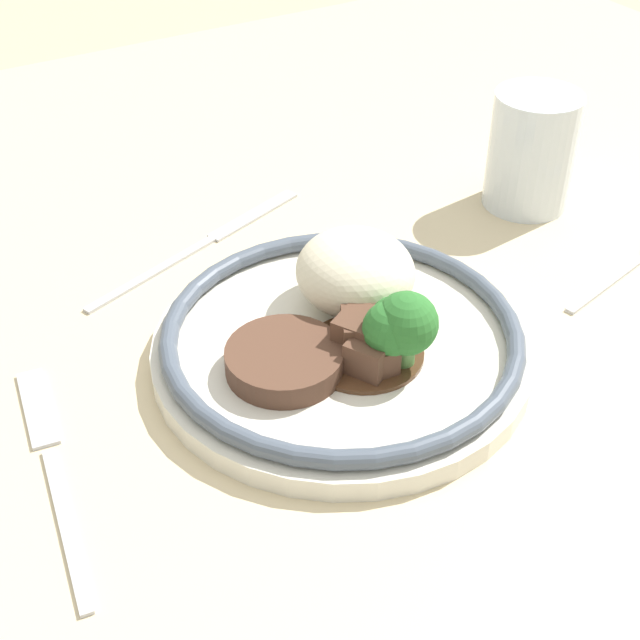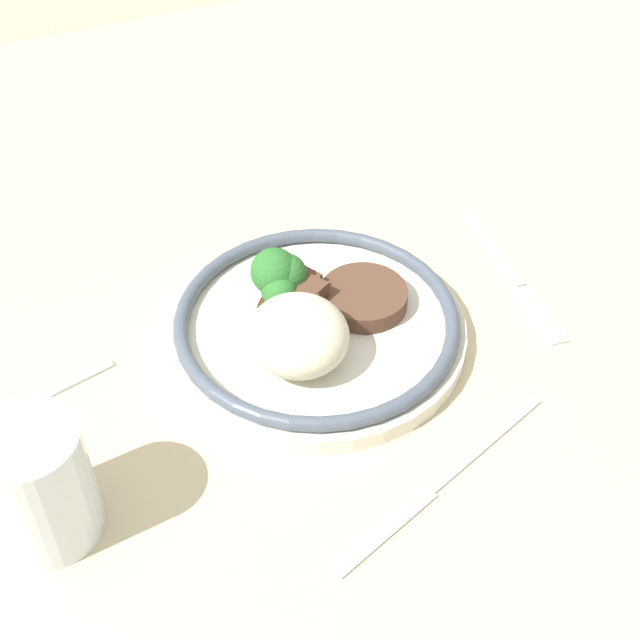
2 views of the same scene
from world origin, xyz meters
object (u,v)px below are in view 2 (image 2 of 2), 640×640
(fork, at_px, (520,284))
(juice_glass, at_px, (41,490))
(knife, at_px, (437,486))
(plate, at_px, (313,322))

(fork, bearing_deg, juice_glass, -71.17)
(juice_glass, relative_size, fork, 0.49)
(juice_glass, xyz_separation_m, knife, (-0.25, 0.08, -0.04))
(plate, height_order, juice_glass, juice_glass)
(plate, relative_size, knife, 1.18)
(plate, xyz_separation_m, juice_glass, (0.23, 0.09, 0.02))
(juice_glass, xyz_separation_m, fork, (-0.42, -0.08, -0.04))
(fork, height_order, knife, same)
(knife, bearing_deg, plate, -102.53)
(juice_glass, bearing_deg, plate, -157.95)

